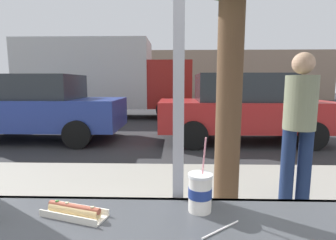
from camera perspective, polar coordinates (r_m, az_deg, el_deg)
The scene contains 10 objects.
ground_plane at distance 9.21m, azimuth 1.70°, elevation -0.95°, with size 60.00×60.00×0.00m, color #2D2D30.
sidewalk_strip at distance 3.03m, azimuth 1.82°, elevation -19.07°, with size 16.00×2.80×0.13m, color #9E998E.
building_facade_far at distance 23.65m, azimuth 1.69°, elevation 9.87°, with size 28.00×1.20×4.35m, color gray.
soda_cup_left at distance 1.12m, azimuth 7.13°, elevation -15.52°, with size 0.10×0.10×0.32m.
hotdog_tray_near at distance 1.16m, azimuth -20.07°, elevation -18.38°, with size 0.28×0.16×0.05m.
loose_straw at distance 1.03m, azimuth 11.67°, elevation -22.70°, with size 0.01×0.01×0.19m, color white.
parked_car_blue at distance 7.36m, azimuth -27.06°, elevation 2.58°, with size 4.24×1.91×1.67m.
parked_car_red at distance 6.67m, azimuth 16.15°, elevation 2.67°, with size 4.16×1.93×1.68m.
box_truck at distance 11.45m, azimuth -14.29°, elevation 9.25°, with size 7.09×2.44×3.21m.
pedestrian at distance 3.01m, azimuth 27.11°, elevation -0.12°, with size 0.32×0.32×1.63m.
Camera 1 is at (-0.01, -1.10, 1.45)m, focal length 27.47 mm.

